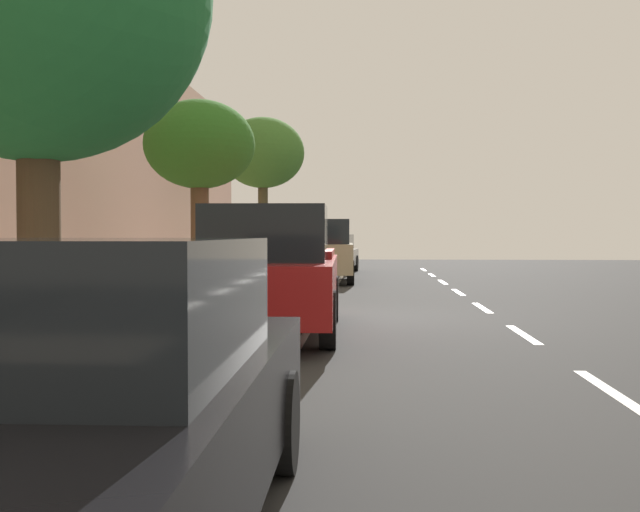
% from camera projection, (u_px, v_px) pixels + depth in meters
% --- Properties ---
extents(ground, '(63.07, 63.07, 0.00)m').
position_uv_depth(ground, '(353.00, 316.00, 14.17)').
color(ground, '#2D2D2D').
extents(sidewalk, '(3.65, 39.42, 0.13)m').
position_uv_depth(sidewalk, '(140.00, 312.00, 14.42)').
color(sidewalk, '#A39786').
rests_on(sidewalk, ground).
extents(curb_edge, '(0.16, 39.42, 0.13)m').
position_uv_depth(curb_edge, '(239.00, 312.00, 14.30)').
color(curb_edge, gray).
rests_on(curb_edge, ground).
extents(lane_stripe_centre, '(0.14, 40.00, 0.01)m').
position_uv_depth(lane_stripe_centre, '(500.00, 319.00, 13.71)').
color(lane_stripe_centre, white).
rests_on(lane_stripe_centre, ground).
extents(lane_stripe_bike_edge, '(0.12, 39.42, 0.01)m').
position_uv_depth(lane_stripe_bike_edge, '(317.00, 316.00, 14.21)').
color(lane_stripe_bike_edge, white).
rests_on(lane_stripe_bike_edge, ground).
extents(building_facade, '(0.50, 39.42, 6.64)m').
position_uv_depth(building_facade, '(32.00, 141.00, 14.46)').
color(building_facade, tan).
rests_on(building_facade, ground).
extents(parked_sedan_grey_nearest, '(2.06, 4.51, 1.52)m').
position_uv_depth(parked_sedan_grey_nearest, '(332.00, 254.00, 30.00)').
color(parked_sedan_grey_nearest, slate).
rests_on(parked_sedan_grey_nearest, ground).
extents(parked_suv_tan_second, '(2.07, 4.75, 1.99)m').
position_uv_depth(parked_suv_tan_second, '(323.00, 250.00, 24.26)').
color(parked_suv_tan_second, tan).
rests_on(parked_suv_tan_second, ground).
extents(parked_pickup_red_mid, '(2.15, 5.36, 1.95)m').
position_uv_depth(parked_pickup_red_mid, '(271.00, 276.00, 11.66)').
color(parked_pickup_red_mid, maroon).
rests_on(parked_pickup_red_mid, ground).
extents(parked_sedan_black_far, '(1.87, 4.42, 1.52)m').
position_uv_depth(parked_sedan_black_far, '(76.00, 403.00, 3.55)').
color(parked_sedan_black_far, black).
rests_on(parked_sedan_black_far, ground).
extents(bicycle_at_curb, '(1.39, 1.16, 0.79)m').
position_uv_depth(bicycle_at_curb, '(284.00, 283.00, 17.64)').
color(bicycle_at_curb, black).
rests_on(bicycle_at_curb, ground).
extents(cyclist_with_backpack, '(0.55, 0.53, 1.60)m').
position_uv_depth(cyclist_with_backpack, '(277.00, 258.00, 18.11)').
color(cyclist_with_backpack, '#C6B284').
rests_on(cyclist_with_backpack, ground).
extents(street_tree_near_cyclist, '(2.72, 2.72, 5.22)m').
position_uv_depth(street_tree_near_cyclist, '(263.00, 154.00, 24.80)').
color(street_tree_near_cyclist, '#4D432B').
rests_on(street_tree_near_cyclist, sidewalk).
extents(street_tree_mid_block, '(2.27, 2.27, 4.15)m').
position_uv_depth(street_tree_mid_block, '(199.00, 148.00, 15.49)').
color(street_tree_mid_block, brown).
rests_on(street_tree_mid_block, sidewalk).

